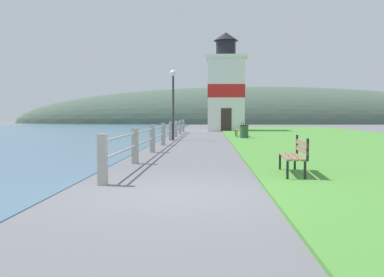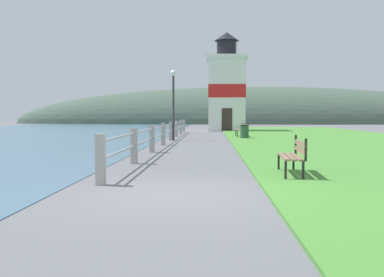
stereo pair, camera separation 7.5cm
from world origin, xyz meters
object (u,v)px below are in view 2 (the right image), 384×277
(park_bench_near, at_px, (294,154))
(lamp_post, at_px, (173,92))
(lighthouse, at_px, (226,89))
(trash_bin, at_px, (244,132))
(park_bench_midway, at_px, (241,129))

(park_bench_near, height_order, lamp_post, lamp_post)
(lighthouse, bearing_deg, park_bench_near, -88.82)
(trash_bin, bearing_deg, lamp_post, -160.15)
(lamp_post, bearing_deg, park_bench_near, -73.78)
(lamp_post, bearing_deg, trash_bin, 19.85)
(park_bench_midway, height_order, trash_bin, park_bench_midway)
(park_bench_midway, bearing_deg, park_bench_near, 90.16)
(park_bench_near, bearing_deg, park_bench_midway, -86.18)
(park_bench_midway, height_order, lighthouse, lighthouse)
(trash_bin, distance_m, lamp_post, 4.94)
(lighthouse, height_order, trash_bin, lighthouse)
(park_bench_near, bearing_deg, lighthouse, -85.13)
(lighthouse, relative_size, lamp_post, 2.21)
(park_bench_midway, xyz_separation_m, lighthouse, (-0.55, 11.06, 3.23))
(park_bench_midway, relative_size, lamp_post, 0.43)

